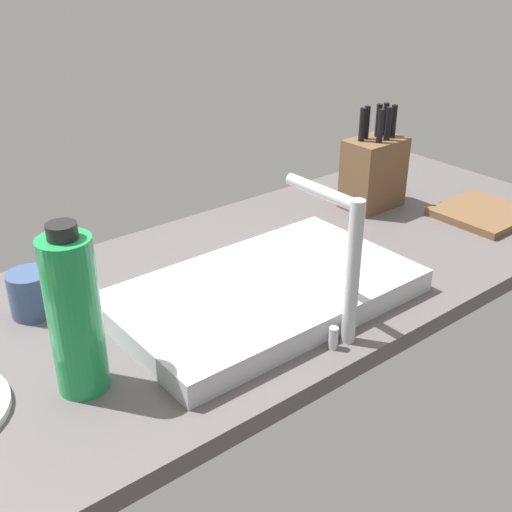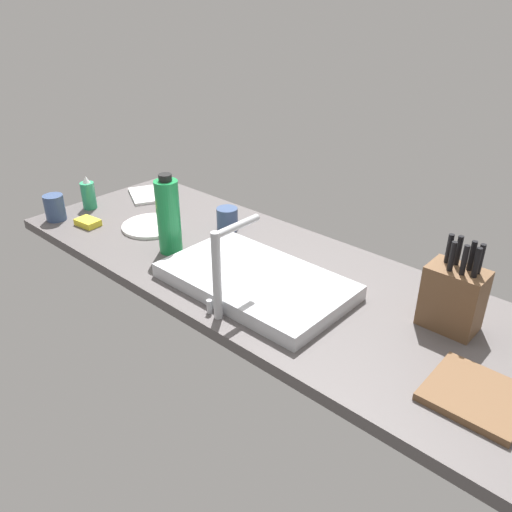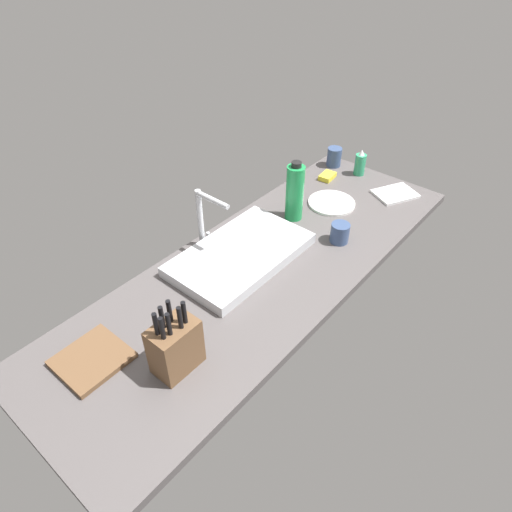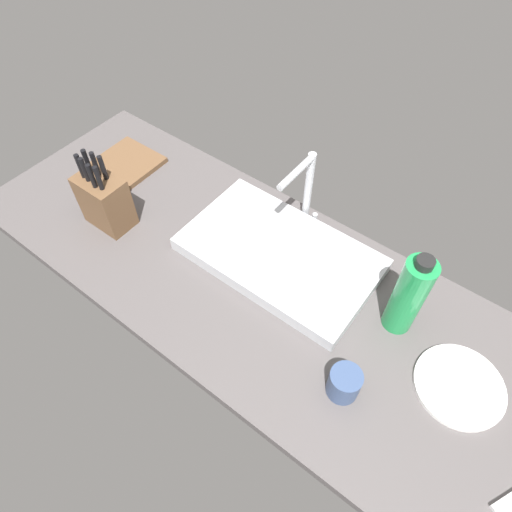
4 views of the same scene
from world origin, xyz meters
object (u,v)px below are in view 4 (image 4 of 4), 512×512
(cutting_board, at_px, (128,163))
(coffee_mug, at_px, (344,383))
(sink_basin, at_px, (279,254))
(dinner_plate, at_px, (459,386))
(faucet, at_px, (305,186))
(knife_block, at_px, (105,200))
(water_bottle, at_px, (409,296))

(cutting_board, distance_m, coffee_mug, 1.05)
(sink_basin, bearing_deg, dinner_plate, -5.49)
(dinner_plate, xyz_separation_m, coffee_mug, (-0.22, -0.18, 0.04))
(sink_basin, distance_m, dinner_plate, 0.57)
(sink_basin, relative_size, faucet, 2.18)
(knife_block, height_order, dinner_plate, knife_block)
(water_bottle, xyz_separation_m, coffee_mug, (-0.02, -0.25, -0.09))
(dinner_plate, bearing_deg, knife_block, -172.50)
(cutting_board, bearing_deg, knife_block, -53.30)
(sink_basin, xyz_separation_m, faucet, (-0.03, 0.16, 0.13))
(sink_basin, bearing_deg, water_bottle, 2.53)
(faucet, xyz_separation_m, dinner_plate, (0.60, -0.22, -0.15))
(cutting_board, xyz_separation_m, dinner_plate, (1.24, -0.07, -0.00))
(cutting_board, distance_m, water_bottle, 1.05)
(knife_block, height_order, coffee_mug, knife_block)
(faucet, xyz_separation_m, cutting_board, (-0.64, -0.14, -0.15))
(sink_basin, relative_size, dinner_plate, 2.58)
(dinner_plate, height_order, coffee_mug, coffee_mug)
(faucet, height_order, water_bottle, water_bottle)
(knife_block, xyz_separation_m, dinner_plate, (1.08, 0.14, -0.09))
(water_bottle, relative_size, dinner_plate, 1.25)
(water_bottle, bearing_deg, dinner_plate, -19.49)
(dinner_plate, bearing_deg, water_bottle, 160.51)
(faucet, height_order, dinner_plate, faucet)
(sink_basin, xyz_separation_m, water_bottle, (0.37, 0.02, 0.11))
(dinner_plate, distance_m, coffee_mug, 0.29)
(dinner_plate, bearing_deg, faucet, 160.25)
(faucet, height_order, cutting_board, faucet)
(knife_block, height_order, water_bottle, water_bottle)
(water_bottle, bearing_deg, cutting_board, 179.87)
(water_bottle, bearing_deg, faucet, 160.12)
(faucet, distance_m, dinner_plate, 0.66)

